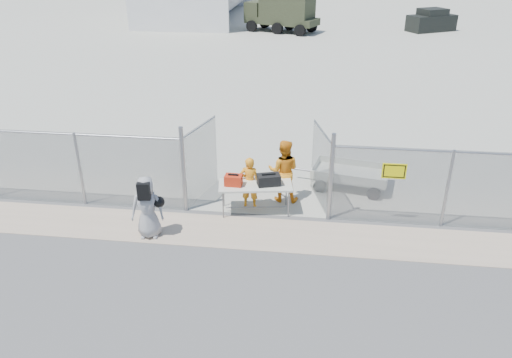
# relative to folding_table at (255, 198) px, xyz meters

# --- Properties ---
(ground) EXTENTS (160.00, 160.00, 0.00)m
(ground) POSITION_rel_folding_table_xyz_m (0.04, -2.17, -0.43)
(ground) COLOR #4F4F4F
(tarmac_inside) EXTENTS (160.00, 80.00, 0.01)m
(tarmac_inside) POSITION_rel_folding_table_xyz_m (0.04, 39.83, -0.42)
(tarmac_inside) COLOR #A7A797
(tarmac_inside) RESTS_ON ground
(dirt_strip) EXTENTS (44.00, 1.60, 0.01)m
(dirt_strip) POSITION_rel_folding_table_xyz_m (0.04, -1.17, -0.42)
(dirt_strip) COLOR tan
(dirt_strip) RESTS_ON ground
(chain_link_fence) EXTENTS (40.00, 0.20, 2.20)m
(chain_link_fence) POSITION_rel_folding_table_xyz_m (0.04, -0.17, 0.67)
(chain_link_fence) COLOR gray
(chain_link_fence) RESTS_ON ground
(folding_table) EXTENTS (2.12, 1.15, 0.86)m
(folding_table) POSITION_rel_folding_table_xyz_m (0.00, 0.00, 0.00)
(folding_table) COLOR beige
(folding_table) RESTS_ON ground
(orange_bag) EXTENTS (0.48, 0.33, 0.29)m
(orange_bag) POSITION_rel_folding_table_xyz_m (-0.59, -0.12, 0.57)
(orange_bag) COLOR red
(orange_bag) RESTS_ON folding_table
(black_duffel) EXTENTS (0.70, 0.53, 0.30)m
(black_duffel) POSITION_rel_folding_table_xyz_m (0.36, 0.02, 0.58)
(black_duffel) COLOR black
(black_duffel) RESTS_ON folding_table
(security_worker_left) EXTENTS (0.58, 0.40, 1.53)m
(security_worker_left) POSITION_rel_folding_table_xyz_m (-0.20, 0.28, 0.33)
(security_worker_left) COLOR orange
(security_worker_left) RESTS_ON ground
(security_worker_right) EXTENTS (0.93, 0.73, 1.87)m
(security_worker_right) POSITION_rel_folding_table_xyz_m (0.72, 0.80, 0.51)
(security_worker_right) COLOR orange
(security_worker_right) RESTS_ON ground
(visitor) EXTENTS (0.89, 0.64, 1.67)m
(visitor) POSITION_rel_folding_table_xyz_m (-2.56, -1.60, 0.41)
(visitor) COLOR gray
(visitor) RESTS_ON ground
(utility_trailer) EXTENTS (3.19, 2.06, 0.71)m
(utility_trailer) POSITION_rel_folding_table_xyz_m (2.71, 1.91, -0.07)
(utility_trailer) COLOR beige
(utility_trailer) RESTS_ON ground
(military_truck) EXTENTS (6.27, 4.23, 2.81)m
(military_truck) POSITION_rel_folding_table_xyz_m (-1.58, 29.94, 0.98)
(military_truck) COLOR #303520
(military_truck) RESTS_ON ground
(parked_vehicle_near) EXTENTS (4.26, 3.47, 1.76)m
(parked_vehicle_near) POSITION_rel_folding_table_xyz_m (10.62, 31.79, 0.45)
(parked_vehicle_near) COLOR black
(parked_vehicle_near) RESTS_ON ground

